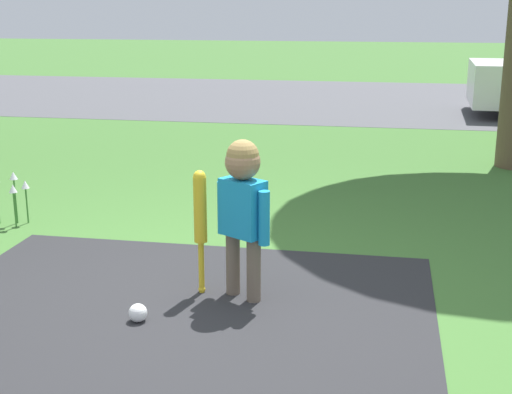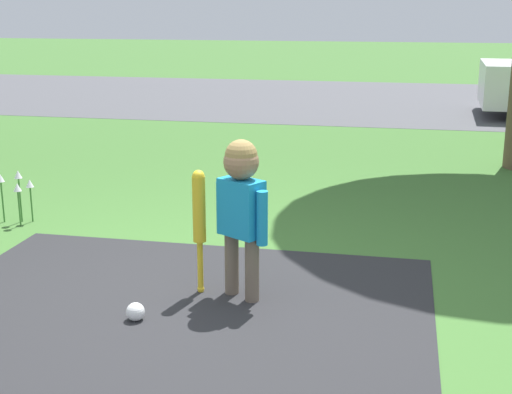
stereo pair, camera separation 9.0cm
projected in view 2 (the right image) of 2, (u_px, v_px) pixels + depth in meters
The scene contains 6 objects.
ground_plane at pixel (185, 304), 4.01m from camera, with size 60.00×60.00×0.00m, color #3D6B2D.
street_strip at pixel (339, 99), 12.74m from camera, with size 40.00×6.00×0.01m.
child at pixel (241, 197), 3.95m from camera, with size 0.33×0.25×0.92m.
baseball_bat at pixel (199, 214), 4.05m from camera, with size 0.08×0.08×0.73m.
sports_ball at pixel (135, 312), 3.79m from camera, with size 0.10×0.10×0.10m.
flower_bed at pixel (5, 184), 5.46m from camera, with size 0.65×0.18×0.41m.
Camera 2 is at (1.15, -3.55, 1.63)m, focal length 50.00 mm.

